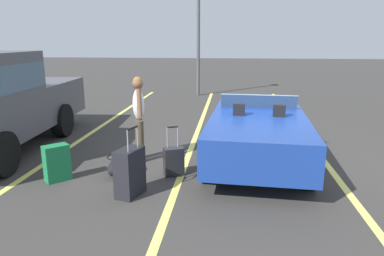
{
  "coord_description": "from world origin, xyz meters",
  "views": [
    {
      "loc": [
        -6.81,
        0.55,
        2.32
      ],
      "look_at": [
        -0.53,
        1.24,
        0.75
      ],
      "focal_mm": 33.21,
      "sensor_mm": 36.0,
      "label": 1
    }
  ],
  "objects_px": {
    "suitcase_large_black": "(130,172)",
    "suitcase_small_carryon": "(174,161)",
    "traveler_person": "(139,114)",
    "parking_lamp_post": "(198,28)",
    "convertible_car": "(258,129)",
    "duffel_bag": "(118,166)",
    "suitcase_medium_bright": "(57,163)"
  },
  "relations": [
    {
      "from": "suitcase_large_black",
      "to": "parking_lamp_post",
      "type": "height_order",
      "value": "parking_lamp_post"
    },
    {
      "from": "convertible_car",
      "to": "suitcase_small_carryon",
      "type": "height_order",
      "value": "convertible_car"
    },
    {
      "from": "suitcase_medium_bright",
      "to": "traveler_person",
      "type": "bearing_deg",
      "value": -89.36
    },
    {
      "from": "suitcase_small_carryon",
      "to": "traveler_person",
      "type": "relative_size",
      "value": 0.53
    },
    {
      "from": "suitcase_large_black",
      "to": "parking_lamp_post",
      "type": "relative_size",
      "value": 0.23
    },
    {
      "from": "traveler_person",
      "to": "suitcase_small_carryon",
      "type": "bearing_deg",
      "value": -62.63
    },
    {
      "from": "suitcase_small_carryon",
      "to": "traveler_person",
      "type": "distance_m",
      "value": 1.27
    },
    {
      "from": "duffel_bag",
      "to": "traveler_person",
      "type": "bearing_deg",
      "value": -13.54
    },
    {
      "from": "suitcase_large_black",
      "to": "suitcase_small_carryon",
      "type": "bearing_deg",
      "value": -103.99
    },
    {
      "from": "traveler_person",
      "to": "parking_lamp_post",
      "type": "height_order",
      "value": "parking_lamp_post"
    },
    {
      "from": "suitcase_large_black",
      "to": "traveler_person",
      "type": "relative_size",
      "value": 0.66
    },
    {
      "from": "traveler_person",
      "to": "parking_lamp_post",
      "type": "bearing_deg",
      "value": 67.59
    },
    {
      "from": "convertible_car",
      "to": "parking_lamp_post",
      "type": "distance_m",
      "value": 8.61
    },
    {
      "from": "traveler_person",
      "to": "suitcase_large_black",
      "type": "bearing_deg",
      "value": -101.04
    },
    {
      "from": "duffel_bag",
      "to": "parking_lamp_post",
      "type": "xyz_separation_m",
      "value": [
        9.38,
        -0.56,
        2.63
      ]
    },
    {
      "from": "convertible_car",
      "to": "traveler_person",
      "type": "relative_size",
      "value": 2.57
    },
    {
      "from": "convertible_car",
      "to": "suitcase_small_carryon",
      "type": "distance_m",
      "value": 1.97
    },
    {
      "from": "suitcase_medium_bright",
      "to": "traveler_person",
      "type": "height_order",
      "value": "traveler_person"
    },
    {
      "from": "suitcase_large_black",
      "to": "suitcase_medium_bright",
      "type": "relative_size",
      "value": 1.75
    },
    {
      "from": "convertible_car",
      "to": "suitcase_medium_bright",
      "type": "bearing_deg",
      "value": 119.14
    },
    {
      "from": "suitcase_medium_bright",
      "to": "duffel_bag",
      "type": "bearing_deg",
      "value": -113.96
    },
    {
      "from": "duffel_bag",
      "to": "suitcase_medium_bright",
      "type": "bearing_deg",
      "value": 111.39
    },
    {
      "from": "convertible_car",
      "to": "suitcase_medium_bright",
      "type": "xyz_separation_m",
      "value": [
        -1.65,
        3.44,
        -0.28
      ]
    },
    {
      "from": "suitcase_small_carryon",
      "to": "duffel_bag",
      "type": "distance_m",
      "value": 0.99
    },
    {
      "from": "suitcase_large_black",
      "to": "suitcase_medium_bright",
      "type": "height_order",
      "value": "suitcase_large_black"
    },
    {
      "from": "convertible_car",
      "to": "suitcase_small_carryon",
      "type": "bearing_deg",
      "value": 131.88
    },
    {
      "from": "suitcase_medium_bright",
      "to": "parking_lamp_post",
      "type": "xyz_separation_m",
      "value": [
        9.75,
        -1.49,
        2.48
      ]
    },
    {
      "from": "suitcase_medium_bright",
      "to": "suitcase_small_carryon",
      "type": "bearing_deg",
      "value": -122.26
    },
    {
      "from": "suitcase_small_carryon",
      "to": "traveler_person",
      "type": "height_order",
      "value": "traveler_person"
    },
    {
      "from": "traveler_person",
      "to": "parking_lamp_post",
      "type": "xyz_separation_m",
      "value": [
        8.57,
        -0.36,
        1.86
      ]
    },
    {
      "from": "duffel_bag",
      "to": "traveler_person",
      "type": "xyz_separation_m",
      "value": [
        0.8,
        -0.19,
        0.77
      ]
    },
    {
      "from": "suitcase_medium_bright",
      "to": "traveler_person",
      "type": "distance_m",
      "value": 1.74
    }
  ]
}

